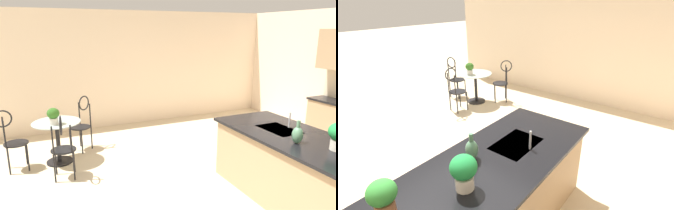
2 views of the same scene
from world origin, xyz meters
TOP-DOWN VIEW (x-y plane):
  - ground_plane at (0.00, 0.00)m, footprint 40.00×40.00m
  - wall_left_window at (-4.26, 0.00)m, footprint 0.12×7.80m
  - kitchen_island at (0.30, 0.85)m, footprint 2.80×1.06m
  - bistro_table at (-2.49, -1.93)m, footprint 0.80×0.80m
  - chair_near_window at (-2.46, -2.63)m, footprint 0.42×0.50m
  - chair_by_island at (-1.81, -1.90)m, footprint 0.50×0.43m
  - chair_toward_desk at (-2.96, -1.44)m, footprint 0.54×0.54m
  - sink_faucet at (-0.25, 1.03)m, footprint 0.02×0.02m
  - potted_plant_on_table at (-2.36, -1.97)m, footprint 0.20×0.20m
  - potted_plant_counter_far at (1.15, 0.64)m, footprint 0.22×0.22m
  - potted_plant_counter_near at (0.60, 0.91)m, footprint 0.23×0.23m
  - vase_on_counter at (0.25, 0.65)m, footprint 0.13×0.13m

SIDE VIEW (x-z plane):
  - ground_plane at x=0.00m, z-range 0.00..0.00m
  - bistro_table at x=-2.49m, z-range 0.08..0.82m
  - kitchen_island at x=0.30m, z-range 0.00..0.92m
  - chair_near_window at x=-2.46m, z-range 0.05..1.09m
  - chair_by_island at x=-1.81m, z-range 0.05..1.09m
  - chair_toward_desk at x=-2.96m, z-range 0.05..1.09m
  - potted_plant_on_table at x=-2.36m, z-range 0.76..1.04m
  - sink_faucet at x=-0.25m, z-range 0.92..1.14m
  - vase_on_counter at x=0.25m, z-range 0.89..1.17m
  - potted_plant_counter_far at x=1.15m, z-range 0.94..1.25m
  - potted_plant_counter_near at x=0.60m, z-range 0.94..1.27m
  - wall_left_window at x=-4.26m, z-range 0.00..2.70m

